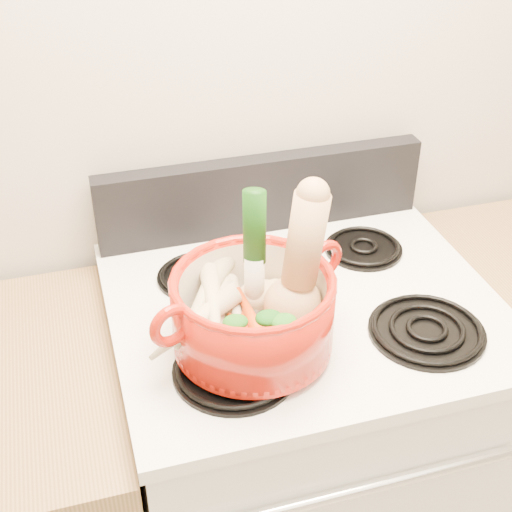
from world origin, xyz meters
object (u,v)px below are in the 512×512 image
object	(u,v)px
dutch_oven	(253,312)
leek	(254,251)
stove_body	(297,462)
squash	(300,262)

from	to	relation	value
dutch_oven	leek	distance (m)	0.11
leek	stove_body	bearing A→B (deg)	46.58
squash	leek	distance (m)	0.09
stove_body	leek	size ratio (longest dim) A/B	3.44
leek	dutch_oven	bearing A→B (deg)	-87.06
stove_body	dutch_oven	xyz separation A→B (m)	(-0.14, -0.11, 0.58)
stove_body	dutch_oven	distance (m)	0.61
stove_body	dutch_oven	bearing A→B (deg)	-141.54
stove_body	squash	distance (m)	0.68
dutch_oven	leek	world-z (taller)	leek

